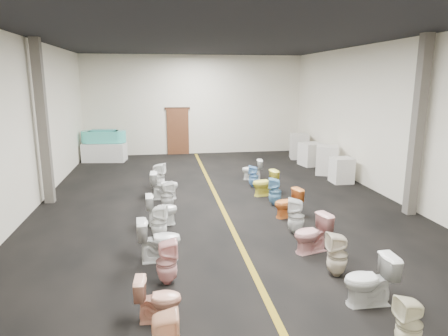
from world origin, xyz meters
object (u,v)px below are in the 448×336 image
(appliance_crate_a, at_px, (342,170))
(display_table, at_px, (105,152))
(toilet_right_4, at_px, (296,216))
(toilet_right_8, at_px, (254,176))
(toilet_right_9, at_px, (252,170))
(appliance_crate_c, at_px, (311,154))
(toilet_right_0, at_px, (409,324))
(toilet_right_5, at_px, (288,203))
(toilet_left_8, at_px, (164,185))
(bathtub, at_px, (104,136))
(toilet_right_2, at_px, (337,255))
(appliance_crate_d, at_px, (299,146))
(toilet_right_7, at_px, (265,183))
(toilet_right_3, at_px, (312,234))
(appliance_crate_b, at_px, (327,160))
(toilet_left_7, at_px, (167,196))
(toilet_left_4, at_px, (159,240))
(toilet_left_9, at_px, (159,177))
(toilet_left_3, at_px, (167,262))
(toilet_left_6, at_px, (162,209))
(toilet_left_5, at_px, (159,222))
(toilet_right_6, at_px, (275,192))
(toilet_right_1, at_px, (370,280))
(toilet_left_2, at_px, (158,299))

(appliance_crate_a, bearing_deg, display_table, 149.19)
(toilet_right_4, bearing_deg, toilet_right_8, -160.11)
(toilet_right_9, bearing_deg, appliance_crate_c, 129.11)
(toilet_right_0, relative_size, toilet_right_5, 1.00)
(toilet_left_8, relative_size, toilet_right_4, 0.98)
(bathtub, xyz_separation_m, toilet_right_2, (5.40, -11.17, -0.67))
(appliance_crate_d, bearing_deg, toilet_right_7, -118.92)
(toilet_right_3, distance_m, toilet_right_7, 4.06)
(appliance_crate_b, distance_m, toilet_left_7, 6.69)
(toilet_right_7, relative_size, toilet_right_8, 1.09)
(bathtub, height_order, toilet_left_4, bathtub)
(toilet_left_9, bearing_deg, toilet_left_3, -159.00)
(toilet_left_6, xyz_separation_m, toilet_right_9, (3.13, 3.97, -0.02))
(toilet_right_4, bearing_deg, toilet_left_5, -73.63)
(toilet_left_4, relative_size, toilet_right_5, 1.15)
(display_table, height_order, toilet_right_6, same)
(toilet_right_3, bearing_deg, toilet_left_3, -88.78)
(appliance_crate_d, height_order, toilet_left_5, appliance_crate_d)
(toilet_left_5, relative_size, toilet_right_0, 1.05)
(bathtub, xyz_separation_m, appliance_crate_d, (8.37, -0.75, -0.53))
(toilet_left_4, height_order, toilet_right_2, toilet_left_4)
(toilet_left_9, distance_m, toilet_right_1, 7.85)
(toilet_right_9, bearing_deg, appliance_crate_b, 102.79)
(toilet_right_8, xyz_separation_m, toilet_right_9, (0.18, 0.99, -0.00))
(toilet_left_9, bearing_deg, appliance_crate_b, -59.09)
(toilet_left_6, distance_m, toilet_left_7, 1.13)
(toilet_left_6, bearing_deg, display_table, 13.60)
(toilet_left_4, distance_m, toilet_right_3, 3.03)
(appliance_crate_a, distance_m, toilet_right_4, 5.14)
(toilet_left_8, bearing_deg, toilet_right_5, -122.17)
(toilet_left_5, height_order, toilet_right_9, toilet_left_5)
(display_table, distance_m, toilet_right_4, 10.60)
(display_table, relative_size, toilet_right_1, 2.16)
(toilet_left_7, distance_m, toilet_right_8, 3.36)
(toilet_left_9, distance_m, toilet_right_2, 6.95)
(toilet_left_8, bearing_deg, toilet_right_2, -148.10)
(toilet_right_4, bearing_deg, toilet_right_9, -162.20)
(toilet_left_2, distance_m, toilet_right_9, 8.55)
(toilet_right_7, bearing_deg, appliance_crate_c, 134.52)
(toilet_left_9, relative_size, toilet_right_7, 1.11)
(bathtub, distance_m, toilet_left_9, 5.50)
(toilet_right_1, xyz_separation_m, toilet_right_6, (-0.04, 5.07, -0.02))
(toilet_left_8, height_order, toilet_right_7, toilet_left_8)
(toilet_left_8, relative_size, toilet_right_6, 1.04)
(toilet_left_7, bearing_deg, appliance_crate_d, -57.37)
(appliance_crate_c, bearing_deg, toilet_right_6, -120.94)
(toilet_right_3, relative_size, toilet_right_9, 1.11)
(toilet_left_6, relative_size, toilet_left_7, 1.00)
(toilet_left_8, xyz_separation_m, toilet_right_4, (2.90, -3.20, 0.01))
(display_table, relative_size, toilet_left_9, 2.04)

